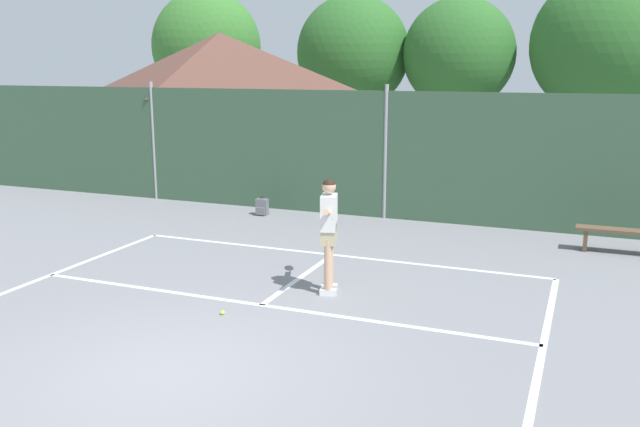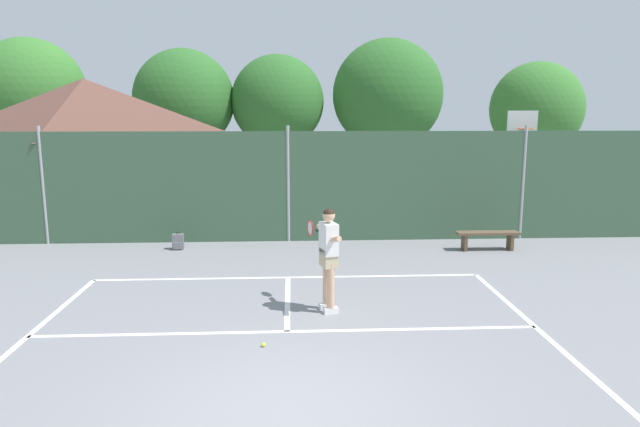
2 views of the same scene
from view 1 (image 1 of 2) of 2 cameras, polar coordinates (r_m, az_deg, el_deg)
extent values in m
plane|color=gray|center=(8.48, -12.68, -12.89)|extent=(120.00, 120.00, 0.00)
cube|color=white|center=(13.08, 1.04, -3.49)|extent=(8.20, 0.10, 0.01)
cube|color=white|center=(10.44, -4.94, -7.69)|extent=(8.20, 0.10, 0.01)
cube|color=white|center=(11.71, -1.66, -5.40)|extent=(0.10, 2.97, 0.01)
cube|color=#38563D|center=(16.03, 5.54, 4.88)|extent=(26.00, 0.05, 3.00)
cylinder|color=#99999E|center=(18.90, -13.82, 5.95)|extent=(0.09, 0.09, 3.15)
cylinder|color=#99999E|center=(16.02, 5.54, 5.15)|extent=(0.09, 0.09, 3.15)
cube|color=beige|center=(22.28, -8.23, 6.50)|extent=(6.64, 5.25, 2.69)
pyramid|color=brown|center=(22.16, -8.42, 12.40)|extent=(7.17, 5.67, 1.90)
cylinder|color=brown|center=(31.36, -9.34, 7.76)|extent=(0.36, 0.36, 2.28)
ellipsoid|color=#38752D|center=(31.28, -9.55, 13.67)|extent=(4.91, 4.42, 4.91)
cylinder|color=brown|center=(28.44, 2.72, 7.28)|extent=(0.36, 0.36, 2.12)
ellipsoid|color=#2D6628|center=(28.33, 2.78, 13.38)|extent=(4.62, 4.16, 4.62)
cylinder|color=brown|center=(27.33, 11.34, 6.91)|extent=(0.36, 0.36, 2.18)
ellipsoid|color=#2D6628|center=(27.22, 11.61, 13.03)|extent=(4.30, 3.87, 4.30)
cylinder|color=brown|center=(26.87, 22.26, 6.09)|extent=(0.36, 0.36, 2.12)
ellipsoid|color=#2D6628|center=(26.77, 22.85, 13.02)|extent=(5.16, 4.65, 5.16)
cube|color=silver|center=(10.83, 0.67, -6.62)|extent=(0.28, 0.19, 0.10)
cube|color=silver|center=(11.06, 0.79, -6.22)|extent=(0.28, 0.19, 0.10)
cylinder|color=tan|center=(10.69, 0.68, -4.29)|extent=(0.13, 0.13, 0.82)
cylinder|color=tan|center=(10.92, 0.80, -3.93)|extent=(0.13, 0.13, 0.82)
cube|color=tan|center=(10.68, 0.75, -1.69)|extent=(0.33, 0.41, 0.32)
cube|color=silver|center=(10.61, 0.75, 0.09)|extent=(0.34, 0.45, 0.56)
sphere|color=tan|center=(10.53, 0.76, 2.27)|extent=(0.22, 0.22, 0.22)
sphere|color=black|center=(10.52, 0.76, 2.38)|extent=(0.21, 0.21, 0.21)
cylinder|color=tan|center=(10.78, 0.72, 0.84)|extent=(0.24, 0.56, 0.17)
cylinder|color=tan|center=(10.32, 0.61, 0.03)|extent=(0.22, 0.51, 0.22)
cylinder|color=black|center=(10.99, 0.69, 0.79)|extent=(0.12, 0.30, 0.04)
torus|color=red|center=(11.34, 0.61, 1.15)|extent=(0.11, 0.30, 0.30)
cylinder|color=silver|center=(11.34, 0.61, 1.15)|extent=(0.08, 0.25, 0.26)
sphere|color=#CCE033|center=(10.12, -8.21, -8.27)|extent=(0.07, 0.07, 0.07)
cube|color=slate|center=(16.55, -4.90, 0.55)|extent=(0.29, 0.19, 0.40)
cube|color=slate|center=(16.45, -5.06, 0.20)|extent=(0.23, 0.07, 0.18)
torus|color=black|center=(16.50, -4.91, 1.30)|extent=(0.09, 0.02, 0.09)
cube|color=brown|center=(14.31, 23.92, -1.32)|extent=(1.60, 0.36, 0.06)
cube|color=brown|center=(14.35, 21.45, -2.01)|extent=(0.08, 0.32, 0.45)
camera|label=2|loc=(4.37, -66.26, 3.84)|focal=31.41mm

